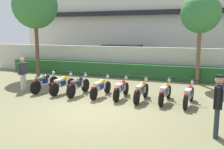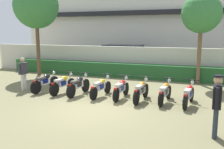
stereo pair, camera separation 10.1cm
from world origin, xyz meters
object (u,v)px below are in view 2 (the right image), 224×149
(tree_far_side, at_px, (201,14))
(motorcycle_in_row_4, at_px, (121,88))
(motorcycle_in_row_5, at_px, (141,90))
(motorcycle_in_row_2, at_px, (78,85))
(motorcycle_in_row_6, at_px, (165,92))
(motorcycle_in_row_3, at_px, (101,87))
(tree_near_inspector, at_px, (36,6))
(inspector_person, at_px, (23,71))
(parked_car, at_px, (125,57))
(motorcycle_in_row_7, at_px, (189,94))
(motorcycle_in_row_1, at_px, (63,84))
(motorcycle_in_row_0, at_px, (45,82))
(officer_0, at_px, (217,101))

(tree_far_side, bearing_deg, motorcycle_in_row_4, -123.98)
(motorcycle_in_row_5, bearing_deg, motorcycle_in_row_2, 93.08)
(motorcycle_in_row_6, bearing_deg, motorcycle_in_row_3, 95.16)
(tree_near_inspector, xyz_separation_m, motorcycle_in_row_5, (7.93, -3.97, -3.98))
(motorcycle_in_row_3, bearing_deg, inspector_person, 96.64)
(tree_near_inspector, bearing_deg, parked_car, 40.45)
(motorcycle_in_row_2, relative_size, motorcycle_in_row_5, 1.01)
(motorcycle_in_row_6, xyz_separation_m, motorcycle_in_row_7, (0.93, -0.09, 0.00))
(motorcycle_in_row_1, bearing_deg, tree_near_inspector, 52.06)
(motorcycle_in_row_4, bearing_deg, motorcycle_in_row_0, 91.83)
(motorcycle_in_row_2, bearing_deg, motorcycle_in_row_3, -81.24)
(tree_near_inspector, xyz_separation_m, motorcycle_in_row_7, (9.82, -3.92, -3.99))
(tree_far_side, xyz_separation_m, motorcycle_in_row_6, (-1.11, -4.40, -3.33))
(motorcycle_in_row_5, bearing_deg, motorcycle_in_row_6, -78.14)
(motorcycle_in_row_2, xyz_separation_m, motorcycle_in_row_7, (4.79, 0.03, -0.01))
(tree_near_inspector, height_order, motorcycle_in_row_6, tree_near_inspector)
(motorcycle_in_row_1, height_order, motorcycle_in_row_4, motorcycle_in_row_1)
(motorcycle_in_row_7, xyz_separation_m, inspector_person, (-7.78, -0.08, 0.50))
(inspector_person, distance_m, officer_0, 9.12)
(tree_near_inspector, bearing_deg, motorcycle_in_row_0, -50.60)
(inspector_person, bearing_deg, motorcycle_in_row_0, 6.67)
(tree_near_inspector, xyz_separation_m, motorcycle_in_row_4, (7.02, -3.85, -3.99))
(motorcycle_in_row_2, bearing_deg, motorcycle_in_row_5, -87.16)
(motorcycle_in_row_1, height_order, motorcycle_in_row_5, motorcycle_in_row_5)
(motorcycle_in_row_0, xyz_separation_m, motorcycle_in_row_3, (2.90, 0.02, -0.02))
(parked_car, height_order, motorcycle_in_row_3, parked_car)
(motorcycle_in_row_6, height_order, officer_0, officer_0)
(motorcycle_in_row_5, xyz_separation_m, motorcycle_in_row_7, (1.88, 0.05, -0.01))
(parked_car, height_order, motorcycle_in_row_4, parked_car)
(motorcycle_in_row_6, bearing_deg, parked_car, 32.93)
(motorcycle_in_row_0, bearing_deg, motorcycle_in_row_5, -85.03)
(motorcycle_in_row_0, bearing_deg, officer_0, -105.29)
(motorcycle_in_row_7, distance_m, inspector_person, 7.80)
(parked_car, distance_m, motorcycle_in_row_0, 8.03)
(motorcycle_in_row_2, bearing_deg, tree_near_inspector, 55.03)
(tree_near_inspector, height_order, motorcycle_in_row_1, tree_near_inspector)
(tree_near_inspector, relative_size, motorcycle_in_row_4, 3.22)
(parked_car, relative_size, tree_far_side, 0.95)
(motorcycle_in_row_5, height_order, inspector_person, inspector_person)
(inspector_person, bearing_deg, motorcycle_in_row_2, 0.93)
(motorcycle_in_row_1, distance_m, motorcycle_in_row_6, 4.73)
(motorcycle_in_row_0, relative_size, motorcycle_in_row_3, 1.00)
(tree_far_side, relative_size, motorcycle_in_row_4, 2.66)
(tree_far_side, xyz_separation_m, motorcycle_in_row_7, (-0.18, -4.49, -3.33))
(tree_near_inspector, xyz_separation_m, motorcycle_in_row_0, (3.17, -3.86, -3.97))
(motorcycle_in_row_3, bearing_deg, tree_far_side, -37.12)
(tree_near_inspector, relative_size, motorcycle_in_row_7, 3.08)
(motorcycle_in_row_3, distance_m, motorcycle_in_row_7, 3.74)
(tree_near_inspector, xyz_separation_m, officer_0, (10.71, -6.83, -3.40))
(motorcycle_in_row_0, relative_size, inspector_person, 1.19)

